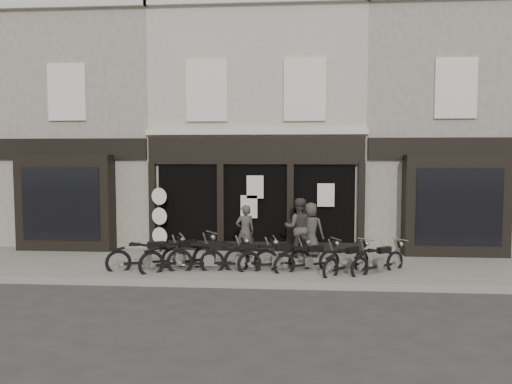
# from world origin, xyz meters

# --- Properties ---
(ground_plane) EXTENTS (90.00, 90.00, 0.00)m
(ground_plane) POSITION_xyz_m (0.00, 0.00, 0.00)
(ground_plane) COLOR #2D2B28
(ground_plane) RESTS_ON ground
(pavement) EXTENTS (30.00, 4.20, 0.12)m
(pavement) POSITION_xyz_m (0.00, 0.90, 0.06)
(pavement) COLOR #625E56
(pavement) RESTS_ON ground_plane
(kerb) EXTENTS (30.00, 0.25, 0.13)m
(kerb) POSITION_xyz_m (0.00, -1.25, 0.07)
(kerb) COLOR gray
(kerb) RESTS_ON ground_plane
(central_building) EXTENTS (7.30, 6.22, 8.34)m
(central_building) POSITION_xyz_m (0.00, 5.95, 4.08)
(central_building) COLOR #BAB29F
(central_building) RESTS_ON ground
(neighbour_left) EXTENTS (5.60, 6.73, 8.34)m
(neighbour_left) POSITION_xyz_m (-6.35, 5.90, 4.04)
(neighbour_left) COLOR #A19A88
(neighbour_left) RESTS_ON ground
(neighbour_right) EXTENTS (5.60, 6.73, 8.34)m
(neighbour_right) POSITION_xyz_m (6.35, 5.90, 4.04)
(neighbour_right) COLOR #A19A88
(neighbour_right) RESTS_ON ground
(motorcycle_0) EXTENTS (2.10, 1.10, 1.06)m
(motorcycle_0) POSITION_xyz_m (-2.79, 0.04, 0.42)
(motorcycle_0) COLOR black
(motorcycle_0) RESTS_ON ground
(motorcycle_1) EXTENTS (1.99, 1.60, 1.11)m
(motorcycle_1) POSITION_xyz_m (-1.88, 0.03, 0.44)
(motorcycle_1) COLOR black
(motorcycle_1) RESTS_ON ground
(motorcycle_2) EXTENTS (2.28, 0.69, 1.10)m
(motorcycle_2) POSITION_xyz_m (-1.04, 0.00, 0.44)
(motorcycle_2) COLOR black
(motorcycle_2) RESTS_ON ground
(motorcycle_3) EXTENTS (2.18, 0.65, 1.05)m
(motorcycle_3) POSITION_xyz_m (-0.19, 0.10, 0.42)
(motorcycle_3) COLOR black
(motorcycle_3) RESTS_ON ground
(motorcycle_4) EXTENTS (2.04, 0.92, 1.01)m
(motorcycle_4) POSITION_xyz_m (0.78, 0.17, 0.40)
(motorcycle_4) COLOR black
(motorcycle_4) RESTS_ON ground
(motorcycle_5) EXTENTS (1.87, 1.13, 0.97)m
(motorcycle_5) POSITION_xyz_m (1.67, 0.19, 0.38)
(motorcycle_5) COLOR black
(motorcycle_5) RESTS_ON ground
(motorcycle_6) EXTENTS (1.52, 1.60, 0.95)m
(motorcycle_6) POSITION_xyz_m (2.72, 0.04, 0.38)
(motorcycle_6) COLOR black
(motorcycle_6) RESTS_ON ground
(motorcycle_7) EXTENTS (1.69, 1.43, 0.96)m
(motorcycle_7) POSITION_xyz_m (3.57, 0.13, 0.38)
(motorcycle_7) COLOR black
(motorcycle_7) RESTS_ON ground
(man_left) EXTENTS (0.71, 0.60, 1.65)m
(man_left) POSITION_xyz_m (-0.22, 1.73, 0.94)
(man_left) COLOR #403B35
(man_left) RESTS_ON pavement
(man_centre) EXTENTS (0.90, 0.70, 1.84)m
(man_centre) POSITION_xyz_m (1.42, 2.05, 1.04)
(man_centre) COLOR #423C35
(man_centre) RESTS_ON pavement
(man_right) EXTENTS (0.95, 0.75, 1.70)m
(man_right) POSITION_xyz_m (1.79, 2.11, 0.97)
(man_right) COLOR #3B3531
(man_right) RESTS_ON pavement
(advert_sign_post) EXTENTS (0.55, 0.36, 2.30)m
(advert_sign_post) POSITION_xyz_m (-3.11, 2.49, 1.12)
(advert_sign_post) COLOR black
(advert_sign_post) RESTS_ON ground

